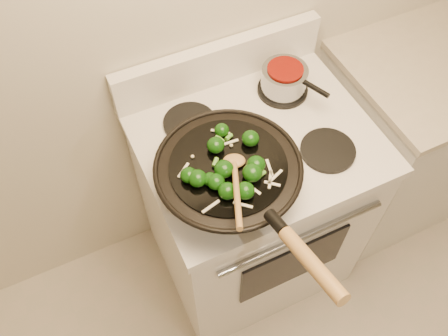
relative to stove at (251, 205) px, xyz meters
name	(u,v)px	position (x,y,z in m)	size (l,w,h in m)	color
stove	(251,205)	(0.00, 0.00, 0.00)	(0.78, 0.67, 1.08)	white
counter_unit	(410,134)	(0.84, 0.03, -0.01)	(0.76, 0.62, 0.91)	white
wok	(229,178)	(-0.18, -0.16, 0.54)	(0.43, 0.71, 0.26)	black
stirfry	(228,168)	(-0.19, -0.17, 0.61)	(0.27, 0.29, 0.05)	#0D3608
wooden_spoon	(236,179)	(-0.19, -0.22, 0.63)	(0.15, 0.28, 0.10)	olive
saucepan	(284,79)	(0.18, 0.15, 0.51)	(0.16, 0.25, 0.10)	gray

